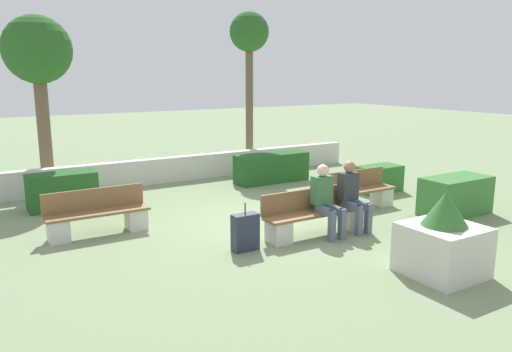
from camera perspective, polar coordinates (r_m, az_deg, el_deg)
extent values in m
plane|color=gray|center=(10.17, 0.70, -5.56)|extent=(60.00, 60.00, 0.00)
cube|color=beige|center=(14.28, -9.57, 0.76)|extent=(12.01, 0.30, 0.69)
cube|color=brown|center=(9.48, 6.98, -4.22)|extent=(2.19, 0.44, 0.05)
cube|color=brown|center=(9.61, 6.12, -2.60)|extent=(2.19, 0.04, 0.40)
cube|color=beige|center=(9.06, 2.62, -6.42)|extent=(0.36, 0.40, 0.41)
cube|color=beige|center=(10.08, 10.82, -4.72)|extent=(0.36, 0.40, 0.41)
cube|color=brown|center=(9.87, -17.61, -4.05)|extent=(1.91, 0.44, 0.05)
cube|color=brown|center=(10.05, -18.02, -2.48)|extent=(1.91, 0.04, 0.40)
cube|color=beige|center=(9.81, -21.65, -5.84)|extent=(0.36, 0.40, 0.41)
cube|color=beige|center=(10.12, -13.54, -4.79)|extent=(0.36, 0.40, 0.41)
cube|color=brown|center=(11.49, 12.19, -1.57)|extent=(1.61, 0.44, 0.05)
cube|color=brown|center=(11.62, 11.42, -0.26)|extent=(1.61, 0.04, 0.40)
cube|color=beige|center=(11.17, 9.98, -3.08)|extent=(0.36, 0.40, 0.41)
cube|color=beige|center=(11.94, 14.16, -2.29)|extent=(0.36, 0.40, 0.41)
cube|color=#515B70|center=(9.31, 7.90, -3.97)|extent=(0.14, 0.46, 0.13)
cube|color=#515B70|center=(9.44, 8.85, -3.79)|extent=(0.14, 0.46, 0.13)
cube|color=#515B70|center=(9.20, 8.67, -5.67)|extent=(0.11, 0.11, 0.59)
cube|color=#515B70|center=(9.35, 9.81, -5.43)|extent=(0.11, 0.11, 0.59)
cube|color=#3D6B42|center=(9.47, 7.51, -1.60)|extent=(0.38, 0.22, 0.54)
sphere|color=beige|center=(9.38, 7.65, 0.65)|extent=(0.22, 0.22, 0.22)
cube|color=#515B70|center=(9.73, 10.90, -3.39)|extent=(0.14, 0.46, 0.13)
cube|color=#515B70|center=(9.86, 11.77, -3.22)|extent=(0.14, 0.46, 0.13)
cube|color=#515B70|center=(9.61, 11.68, -5.01)|extent=(0.11, 0.11, 0.59)
cube|color=#515B70|center=(9.77, 12.72, -4.78)|extent=(0.11, 0.11, 0.59)
cube|color=#333338|center=(9.89, 10.48, -1.13)|extent=(0.38, 0.22, 0.54)
sphere|color=#936B4C|center=(9.79, 10.64, 1.03)|extent=(0.23, 0.23, 0.23)
cube|color=#235623|center=(14.02, 1.80, 0.95)|extent=(2.12, 0.68, 0.80)
cube|color=#33702D|center=(13.28, 13.88, -0.29)|extent=(1.15, 0.65, 0.67)
cube|color=#235623|center=(12.08, -21.26, -1.59)|extent=(1.48, 0.66, 0.81)
cube|color=#3D7A38|center=(11.63, 21.84, -2.10)|extent=(1.56, 0.79, 0.82)
cube|color=beige|center=(8.14, 20.50, -7.93)|extent=(1.07, 1.07, 0.78)
cone|color=#387533|center=(7.95, 20.84, -3.49)|extent=(0.69, 0.69, 0.53)
cube|color=#282D42|center=(8.65, -1.24, -6.44)|extent=(0.46, 0.22, 0.65)
cylinder|color=#333338|center=(8.53, -1.25, -3.73)|extent=(0.02, 0.02, 0.20)
cylinder|color=brown|center=(14.25, -23.06, 4.92)|extent=(0.33, 0.33, 3.13)
sphere|color=#285B23|center=(14.19, -23.74, 13.10)|extent=(1.73, 1.73, 1.73)
cylinder|color=brown|center=(16.33, -0.76, 8.04)|extent=(0.24, 0.24, 3.95)
sphere|color=#285B23|center=(16.34, -0.78, 16.16)|extent=(1.24, 1.24, 1.24)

